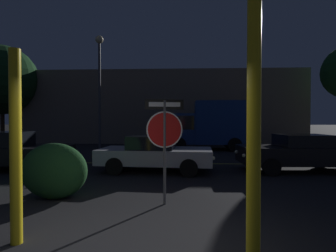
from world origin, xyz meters
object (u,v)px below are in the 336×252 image
hedge_bush_1 (54,171)px  tree_1 (2,80)px  yellow_pole_left (16,147)px  street_lamp (99,72)px  passing_car_1 (2,151)px  stop_sign (165,130)px  passing_car_2 (155,153)px  passing_car_3 (299,152)px  yellow_pole_right (254,138)px  delivery_truck (206,125)px

hedge_bush_1 → tree_1: (-11.35, 14.45, 4.47)m
yellow_pole_left → street_lamp: bearing=101.9°
yellow_pole_left → passing_car_1: 7.20m
stop_sign → passing_car_2: (-0.58, 3.83, -0.98)m
yellow_pole_left → street_lamp: 13.50m
passing_car_2 → passing_car_3: size_ratio=0.98×
passing_car_3 → tree_1: bearing=58.6°
yellow_pole_right → street_lamp: bearing=113.7°
yellow_pole_left → delivery_truck: 13.86m
street_lamp → stop_sign: bearing=-66.0°
hedge_bush_1 → yellow_pole_right: bearing=-38.9°
yellow_pole_left → hedge_bush_1: yellow_pole_left is taller
yellow_pole_left → hedge_bush_1: size_ratio=1.85×
yellow_pole_right → passing_car_2: (-1.75, 6.61, -0.98)m
tree_1 → street_lamp: bearing=-23.2°
delivery_truck → passing_car_1: bearing=132.9°
yellow_pole_right → delivery_truck: size_ratio=0.59×
passing_car_3 → passing_car_2: bearing=90.5°
stop_sign → tree_1: tree_1 is taller
passing_car_2 → street_lamp: size_ratio=0.59×
passing_car_2 → yellow_pole_left: bearing=-10.5°
yellow_pole_right → passing_car_1: 10.05m
hedge_bush_1 → street_lamp: 11.57m
passing_car_1 → tree_1: bearing=-147.7°
delivery_truck → stop_sign: bearing=171.0°
passing_car_2 → tree_1: bearing=-124.8°
stop_sign → yellow_pole_right: 3.01m
hedge_bush_1 → delivery_truck: bearing=67.0°
stop_sign → tree_1: 20.61m
passing_car_3 → stop_sign: bearing=128.9°
tree_1 → passing_car_3: bearing=-29.8°
passing_car_1 → yellow_pole_right: bearing=46.2°
stop_sign → passing_car_2: size_ratio=0.54×
yellow_pole_right → stop_sign: bearing=112.8°
hedge_bush_1 → passing_car_1: size_ratio=0.32×
yellow_pole_right → passing_car_3: (3.55, 6.80, -0.96)m
yellow_pole_left → street_lamp: street_lamp is taller
passing_car_2 → passing_car_3: bearing=96.5°
passing_car_3 → street_lamp: (-9.51, 6.77, 4.31)m
passing_car_2 → tree_1: (-13.39, 10.90, 4.47)m
passing_car_2 → passing_car_3: 5.30m
stop_sign → passing_car_2: bearing=86.0°
passing_car_1 → tree_1: size_ratio=0.63×
yellow_pole_right → passing_car_2: bearing=104.8°
yellow_pole_right → passing_car_1: bearing=138.8°
yellow_pole_left → hedge_bush_1: bearing=102.9°
stop_sign → delivery_truck: 11.46m
delivery_truck → passing_car_3: bearing=-158.5°
passing_car_3 → delivery_truck: bearing=18.6°
stop_sign → yellow_pole_right: bearing=-79.8°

